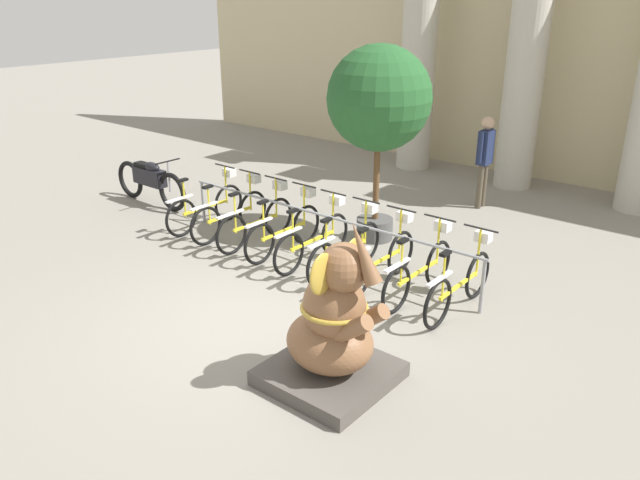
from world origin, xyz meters
TOP-DOWN VIEW (x-y plane):
  - ground_plane at (0.00, 0.00)m, footprint 60.00×60.00m
  - building_facade at (0.00, 8.60)m, footprint 20.00×0.20m
  - column_left at (-2.46, 7.60)m, footprint 0.97×0.97m
  - column_middle at (0.00, 7.60)m, footprint 0.97×0.97m
  - bike_rack at (-0.67, 1.95)m, footprint 5.47×0.05m
  - bicycle_0 at (-3.10, 1.83)m, footprint 0.48×1.73m
  - bicycle_1 at (-2.49, 1.84)m, footprint 0.48×1.73m
  - bicycle_2 at (-1.88, 1.84)m, footprint 0.48×1.73m
  - bicycle_3 at (-1.27, 1.84)m, footprint 0.48×1.73m
  - bicycle_4 at (-0.67, 1.82)m, footprint 0.48×1.73m
  - bicycle_5 at (-0.06, 1.83)m, footprint 0.48×1.73m
  - bicycle_6 at (0.55, 1.83)m, footprint 0.48×1.73m
  - bicycle_7 at (1.16, 1.85)m, footprint 0.48×1.73m
  - bicycle_8 at (1.77, 1.83)m, footprint 0.48×1.73m
  - elephant_statue at (1.49, -0.46)m, footprint 1.24×1.24m
  - motorcycle at (-4.92, 1.99)m, footprint 2.06×0.55m
  - person_pedestrian at (0.11, 5.87)m, footprint 0.23×0.47m
  - potted_tree at (-0.53, 3.24)m, footprint 1.64×1.64m

SIDE VIEW (x-z plane):
  - ground_plane at x=0.00m, z-range 0.00..0.00m
  - bicycle_0 at x=-3.10m, z-range -0.11..0.91m
  - bicycle_1 at x=-2.49m, z-range -0.11..0.91m
  - bicycle_2 at x=-1.88m, z-range -0.11..0.91m
  - bicycle_3 at x=-1.27m, z-range -0.11..0.91m
  - bicycle_4 at x=-0.67m, z-range -0.11..0.91m
  - bicycle_5 at x=-0.06m, z-range -0.11..0.91m
  - bicycle_6 at x=0.55m, z-range -0.11..0.91m
  - bicycle_7 at x=1.16m, z-range -0.11..0.91m
  - bicycle_8 at x=1.77m, z-range -0.11..0.91m
  - motorcycle at x=-4.92m, z-range -0.01..0.96m
  - bike_rack at x=-0.67m, z-range 0.25..1.02m
  - elephant_statue at x=1.49m, z-range -0.31..1.60m
  - person_pedestrian at x=0.11m, z-range 0.18..1.92m
  - potted_tree at x=-0.53m, z-range 0.69..3.84m
  - column_left at x=-2.46m, z-range 0.04..5.20m
  - column_middle at x=0.00m, z-range 0.04..5.20m
  - building_facade at x=0.00m, z-range 0.00..6.00m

